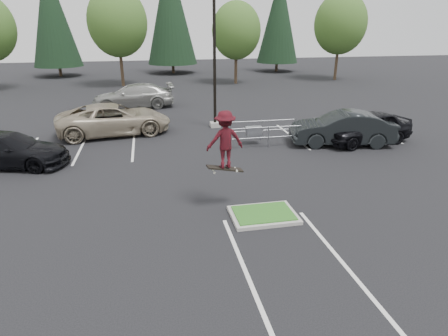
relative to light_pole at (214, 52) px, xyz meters
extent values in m
plane|color=black|center=(-0.50, -12.00, -4.56)|extent=(120.00, 120.00, 0.00)
cube|color=#9E9A93|center=(-0.50, -12.00, -4.50)|extent=(2.20, 1.60, 0.12)
cube|color=#266620|center=(-0.50, -12.00, -4.42)|extent=(1.95, 1.35, 0.05)
cube|color=white|center=(-5.00, -3.00, -4.56)|extent=(0.12, 5.20, 0.01)
cube|color=white|center=(-7.70, -3.00, -4.56)|extent=(0.12, 5.20, 0.01)
cube|color=white|center=(-10.40, -3.00, -4.56)|extent=(0.12, 5.20, 0.01)
cube|color=white|center=(4.00, -3.00, -4.56)|extent=(0.12, 5.20, 0.01)
cube|color=white|center=(6.70, -3.00, -4.56)|extent=(0.12, 5.20, 0.01)
cube|color=white|center=(9.40, -3.00, -4.56)|extent=(0.12, 5.20, 0.01)
cube|color=white|center=(-1.85, -15.00, -4.56)|extent=(0.12, 6.00, 0.01)
cube|color=white|center=(0.85, -15.00, -4.56)|extent=(0.12, 6.00, 0.01)
cube|color=#9E9A93|center=(0.00, 0.00, -4.41)|extent=(0.60, 0.60, 0.30)
cylinder|color=black|center=(0.00, 0.00, 0.44)|extent=(0.18, 0.18, 10.00)
cylinder|color=#38281C|center=(-6.50, 18.50, -2.81)|extent=(0.32, 0.32, 3.50)
ellipsoid|color=#376525|center=(-6.50, 18.50, 1.70)|extent=(5.89, 5.89, 6.77)
sphere|color=#376525|center=(-5.90, 18.20, 0.96)|extent=(3.68, 3.68, 3.68)
sphere|color=#376525|center=(-7.00, 18.90, 1.15)|extent=(4.05, 4.05, 4.05)
cylinder|color=#38281C|center=(5.50, 17.80, -3.04)|extent=(0.32, 0.32, 3.04)
ellipsoid|color=#376525|center=(5.50, 17.80, 0.88)|extent=(5.12, 5.12, 5.89)
sphere|color=#376525|center=(6.10, 17.50, 0.24)|extent=(3.20, 3.20, 3.20)
sphere|color=#376525|center=(5.00, 18.20, 0.40)|extent=(3.52, 3.52, 3.52)
cylinder|color=#38281C|center=(17.50, 18.30, -2.85)|extent=(0.32, 0.32, 3.42)
ellipsoid|color=#376525|center=(17.50, 18.30, 1.56)|extent=(5.76, 5.76, 6.62)
sphere|color=#376525|center=(18.10, 18.00, 0.84)|extent=(3.60, 3.60, 3.60)
sphere|color=#376525|center=(17.00, 18.70, 1.02)|extent=(3.96, 3.96, 3.96)
cylinder|color=#38281C|center=(-14.50, 28.00, -3.96)|extent=(0.36, 0.36, 1.20)
cone|color=black|center=(-14.50, 28.00, 2.54)|extent=(5.72, 5.72, 11.80)
cylinder|color=#38281C|center=(-0.50, 28.50, -3.96)|extent=(0.36, 0.36, 1.20)
cone|color=black|center=(-0.50, 28.50, 3.29)|extent=(6.38, 6.38, 13.30)
cylinder|color=#38281C|center=(13.50, 27.50, -3.96)|extent=(0.36, 0.36, 1.20)
cone|color=black|center=(13.50, 27.50, 2.29)|extent=(5.50, 5.50, 11.30)
cylinder|color=gray|center=(0.02, -4.68, -3.99)|extent=(0.06, 0.06, 1.13)
cylinder|color=gray|center=(0.03, -3.30, -3.99)|extent=(0.06, 0.06, 1.13)
cylinder|color=gray|center=(2.00, -4.69, -3.99)|extent=(0.06, 0.06, 1.13)
cylinder|color=gray|center=(2.00, -3.31, -3.99)|extent=(0.06, 0.06, 1.13)
cylinder|color=gray|center=(3.97, -4.70, -3.99)|extent=(0.06, 0.06, 1.13)
cylinder|color=gray|center=(3.98, -3.32, -3.99)|extent=(0.06, 0.06, 1.13)
cylinder|color=gray|center=(2.00, -4.69, -4.02)|extent=(3.95, 0.08, 0.05)
cylinder|color=gray|center=(2.00, -4.69, -3.47)|extent=(3.95, 0.08, 0.05)
cylinder|color=gray|center=(2.00, -3.31, -4.02)|extent=(3.95, 0.08, 0.05)
cylinder|color=gray|center=(2.00, -3.31, -3.47)|extent=(3.95, 0.08, 0.05)
cube|color=gray|center=(1.41, -4.00, -3.85)|extent=(0.84, 0.52, 0.47)
cube|color=black|center=(-1.63, -11.00, -3.10)|extent=(1.29, 0.48, 0.32)
cylinder|color=beige|center=(-2.02, -11.13, -3.17)|extent=(0.08, 0.05, 0.08)
cylinder|color=beige|center=(-2.02, -10.87, -3.17)|extent=(0.08, 0.05, 0.08)
cylinder|color=beige|center=(-1.24, -11.13, -3.17)|extent=(0.08, 0.05, 0.08)
cylinder|color=beige|center=(-1.24, -10.87, -3.17)|extent=(0.08, 0.05, 0.08)
imported|color=maroon|center=(-1.63, -11.00, -2.07)|extent=(1.33, 0.85, 1.96)
imported|color=gray|center=(-6.09, -0.50, -3.66)|extent=(6.81, 3.87, 1.79)
imported|color=black|center=(-10.50, -5.00, -3.79)|extent=(5.66, 3.40, 1.54)
imported|color=black|center=(6.00, -5.00, -3.67)|extent=(5.66, 2.94, 1.78)
imported|color=black|center=(7.50, -4.98, -3.69)|extent=(5.40, 2.95, 1.74)
imported|color=#9A9B96|center=(-5.15, 7.02, -3.66)|extent=(6.27, 2.75, 1.79)
camera|label=1|loc=(-4.04, -22.73, 1.54)|focal=30.00mm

